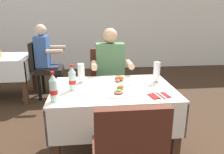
{
  "coord_description": "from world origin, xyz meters",
  "views": [
    {
      "loc": [
        -0.25,
        -1.81,
        1.45
      ],
      "look_at": [
        -0.03,
        0.27,
        0.82
      ],
      "focal_mm": 34.67,
      "sensor_mm": 36.0,
      "label": 1
    }
  ],
  "objects": [
    {
      "name": "background_chair_right",
      "position": [
        -1.03,
        1.91,
        0.55
      ],
      "size": [
        0.5,
        0.44,
        0.97
      ],
      "color": "black",
      "rests_on": "ground"
    },
    {
      "name": "back_wall",
      "position": [
        0.0,
        3.89,
        1.36
      ],
      "size": [
        11.0,
        0.12,
        2.73
      ],
      "primitive_type": "cube",
      "color": "white",
      "rests_on": "ground"
    },
    {
      "name": "chair_far_diner_seat",
      "position": [
        -0.03,
        0.97,
        0.55
      ],
      "size": [
        0.44,
        0.5,
        0.97
      ],
      "color": "#4C2319",
      "rests_on": "ground"
    },
    {
      "name": "plate_near_camera",
      "position": [
        0.01,
        0.01,
        0.76
      ],
      "size": [
        0.22,
        0.22,
        0.07
      ],
      "color": "white",
      "rests_on": "main_dining_table"
    },
    {
      "name": "main_dining_table",
      "position": [
        -0.03,
        0.17,
        0.57
      ],
      "size": [
        1.18,
        0.82,
        0.74
      ],
      "color": "white",
      "rests_on": "ground"
    },
    {
      "name": "cola_bottle_primary",
      "position": [
        -0.55,
        -0.11,
        0.85
      ],
      "size": [
        0.07,
        0.07,
        0.25
      ],
      "color": "silver",
      "rests_on": "main_dining_table"
    },
    {
      "name": "seated_diner_far",
      "position": [
        0.01,
        0.86,
        0.71
      ],
      "size": [
        0.5,
        0.46,
        1.26
      ],
      "color": "#282D42",
      "rests_on": "ground"
    },
    {
      "name": "plate_far_diner",
      "position": [
        0.05,
        0.34,
        0.76
      ],
      "size": [
        0.24,
        0.24,
        0.07
      ],
      "color": "white",
      "rests_on": "main_dining_table"
    },
    {
      "name": "napkin_cutlery_set",
      "position": [
        0.35,
        -0.09,
        0.75
      ],
      "size": [
        0.19,
        0.2,
        0.01
      ],
      "color": "maroon",
      "rests_on": "main_dining_table"
    },
    {
      "name": "beer_glass_middle",
      "position": [
        0.44,
        0.3,
        0.85
      ],
      "size": [
        0.07,
        0.07,
        0.21
      ],
      "color": "white",
      "rests_on": "main_dining_table"
    },
    {
      "name": "beer_glass_left",
      "position": [
        -0.34,
        0.36,
        0.85
      ],
      "size": [
        0.07,
        0.07,
        0.2
      ],
      "color": "white",
      "rests_on": "main_dining_table"
    },
    {
      "name": "background_dining_table",
      "position": [
        -1.71,
        1.91,
        0.55
      ],
      "size": [
        0.95,
        0.76,
        0.74
      ],
      "color": "white",
      "rests_on": "ground"
    },
    {
      "name": "cola_bottle_secondary",
      "position": [
        -0.42,
        0.16,
        0.85
      ],
      "size": [
        0.07,
        0.07,
        0.25
      ],
      "color": "silver",
      "rests_on": "main_dining_table"
    },
    {
      "name": "background_patron",
      "position": [
        -0.98,
        1.91,
        0.71
      ],
      "size": [
        0.46,
        0.5,
        1.26
      ],
      "color": "#282D42",
      "rests_on": "ground"
    }
  ]
}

